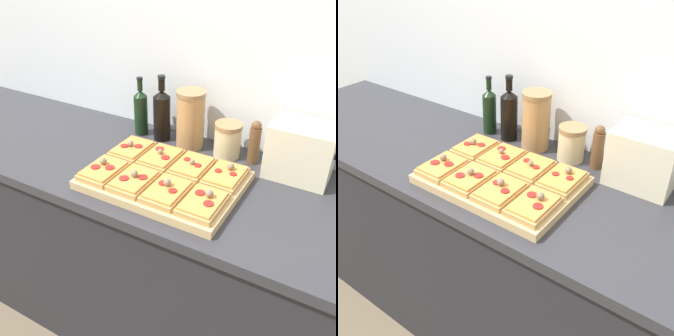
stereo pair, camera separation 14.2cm
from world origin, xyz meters
The scene contains 17 objects.
wall_back centered at (0.00, 0.67, 1.25)m, with size 6.00×0.06×2.50m.
kitchen_counter centered at (0.00, 0.32, 0.46)m, with size 2.63×0.67×0.92m.
cutting_board centered at (0.04, 0.24, 0.94)m, with size 0.55×0.39×0.03m, color tan.
pizza_slice_back_left centered at (-0.16, 0.33, 0.97)m, with size 0.12×0.17×0.05m.
pizza_slice_back_midleft centered at (-0.03, 0.33, 0.97)m, with size 0.12×0.17×0.05m.
pizza_slice_back_midright centered at (0.10, 0.33, 0.97)m, with size 0.12×0.17×0.05m.
pizza_slice_back_right centered at (0.24, 0.33, 0.97)m, with size 0.12×0.17×0.05m.
pizza_slice_front_left centered at (-0.16, 0.14, 0.97)m, with size 0.12×0.17×0.05m.
pizza_slice_front_midleft centered at (-0.03, 0.14, 0.97)m, with size 0.12×0.17×0.05m.
pizza_slice_front_midright centered at (0.10, 0.14, 0.97)m, with size 0.12×0.17×0.05m.
pizza_slice_front_right centered at (0.24, 0.14, 0.97)m, with size 0.12×0.17×0.05m.
olive_oil_bottle centered at (-0.26, 0.54, 1.03)m, with size 0.06×0.06×0.26m.
wine_bottle centered at (-0.15, 0.54, 1.04)m, with size 0.07×0.07×0.28m.
grain_jar_tall centered at (-0.01, 0.54, 1.05)m, with size 0.12×0.12×0.24m.
grain_jar_short centered at (0.15, 0.54, 0.99)m, with size 0.11×0.11×0.14m.
pepper_mill centered at (0.26, 0.54, 1.01)m, with size 0.05×0.05×0.18m.
toaster_oven centered at (0.44, 0.53, 1.03)m, with size 0.25×0.17×0.21m.
Camera 2 is at (0.76, -0.71, 1.72)m, focal length 42.00 mm.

